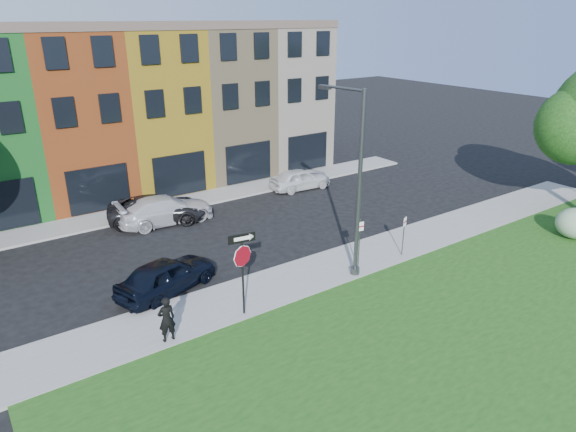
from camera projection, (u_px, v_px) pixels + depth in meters
ground at (350, 308)px, 20.29m from camera, size 120.00×120.00×0.00m
sidewalk_near at (340, 265)px, 23.62m from camera, size 40.00×3.00×0.12m
sidewalk_far at (142, 211)px, 30.12m from camera, size 40.00×2.40×0.12m
rowhouse_block at (108, 111)px, 33.32m from camera, size 30.00×10.12×10.00m
stop_sign at (242, 258)px, 18.83m from camera, size 1.04×0.21×3.32m
man at (167, 319)px, 17.75m from camera, size 0.63×0.42×1.70m
sedan_near at (166, 275)px, 21.21m from camera, size 4.47×5.52×1.51m
parked_car_silver at (166, 210)px, 28.35m from camera, size 2.60×5.47×1.54m
parked_car_dark at (158, 209)px, 28.52m from camera, size 6.13×7.03×1.48m
parked_car_white at (300, 179)px, 33.90m from camera, size 2.33×4.38×1.40m
street_lamp at (355, 185)px, 21.39m from camera, size 0.67×2.57×8.04m
parking_sign_a at (360, 239)px, 22.60m from camera, size 0.32×0.11×2.41m
parking_sign_b at (404, 231)px, 24.02m from camera, size 0.30×0.15×2.00m
shrub at (575, 223)px, 26.19m from camera, size 1.85×1.85×1.57m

